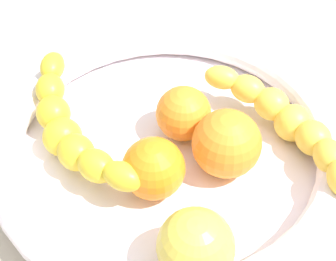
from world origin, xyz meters
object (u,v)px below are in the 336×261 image
(banana_draped_right, at_px, (69,128))
(orange_mid_right, at_px, (154,168))
(fruit_bowl, at_px, (168,146))
(banana_draped_left, at_px, (288,121))
(apple_yellow, at_px, (196,246))
(orange_front, at_px, (227,144))
(orange_mid_left, at_px, (184,113))

(banana_draped_right, distance_m, orange_mid_right, 0.10)
(fruit_bowl, bearing_deg, banana_draped_left, -163.88)
(fruit_bowl, distance_m, banana_draped_left, 0.12)
(fruit_bowl, relative_size, banana_draped_right, 2.03)
(apple_yellow, bearing_deg, fruit_bowl, -71.06)
(orange_front, bearing_deg, apple_yellow, 82.08)
(banana_draped_right, bearing_deg, orange_mid_left, -160.73)
(orange_mid_left, bearing_deg, banana_draped_left, -176.30)
(banana_draped_right, relative_size, orange_mid_right, 2.94)
(fruit_bowl, distance_m, apple_yellow, 0.13)
(banana_draped_left, height_order, banana_draped_right, banana_draped_right)
(fruit_bowl, xyz_separation_m, orange_mid_left, (-0.01, -0.03, 0.02))
(fruit_bowl, bearing_deg, orange_mid_right, 83.53)
(apple_yellow, bearing_deg, banana_draped_left, -115.19)
(banana_draped_right, bearing_deg, orange_front, 179.90)
(orange_front, distance_m, orange_mid_right, 0.07)
(banana_draped_left, bearing_deg, orange_mid_left, 3.70)
(banana_draped_right, bearing_deg, apple_yellow, 141.09)
(fruit_bowl, bearing_deg, orange_front, 168.93)
(orange_front, height_order, apple_yellow, orange_front)
(banana_draped_right, xyz_separation_m, apple_yellow, (-0.14, 0.11, 0.00))
(banana_draped_right, bearing_deg, fruit_bowl, -173.47)
(banana_draped_left, distance_m, banana_draped_right, 0.22)
(fruit_bowl, xyz_separation_m, banana_draped_left, (-0.12, -0.03, 0.02))
(apple_yellow, bearing_deg, orange_front, -97.92)
(banana_draped_left, xyz_separation_m, apple_yellow, (0.07, 0.16, 0.01))
(apple_yellow, bearing_deg, orange_mid_left, -78.44)
(orange_front, relative_size, apple_yellow, 1.04)
(banana_draped_left, bearing_deg, orange_mid_right, 34.07)
(orange_front, relative_size, orange_mid_left, 1.18)
(banana_draped_right, height_order, orange_front, orange_front)
(orange_mid_right, relative_size, apple_yellow, 0.92)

